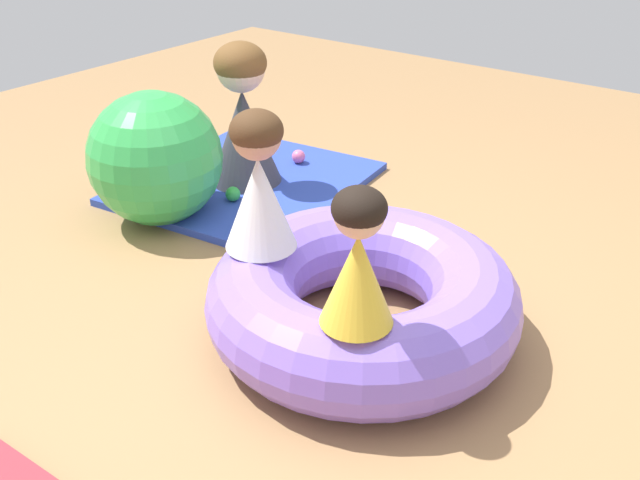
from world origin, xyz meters
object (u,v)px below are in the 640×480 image
inflatable_cushion (362,298)px  adult_seated (243,116)px  play_ball_green (233,194)px  child_in_white (259,183)px  play_ball_red (158,171)px  child_in_yellow (358,259)px  play_ball_pink (299,156)px  play_ball_orange (183,168)px  exercise_ball_large (155,158)px

inflatable_cushion → adult_seated: bearing=59.1°
adult_seated → play_ball_green: bearing=86.9°
child_in_white → play_ball_red: (0.63, 1.33, -0.51)m
adult_seated → play_ball_green: 0.43m
child_in_white → adult_seated: 1.33m
inflatable_cushion → adult_seated: (0.78, 1.30, 0.24)m
child_in_yellow → play_ball_green: size_ratio=5.91×
adult_seated → play_ball_red: 0.59m
child_in_yellow → play_ball_pink: 2.11m
play_ball_red → play_ball_green: bearing=-84.7°
play_ball_red → child_in_yellow: bearing=-113.6°
adult_seated → play_ball_red: bearing=5.6°
inflatable_cushion → child_in_white: (-0.15, 0.37, 0.43)m
child_in_white → play_ball_pink: child_in_white is taller
child_in_white → play_ball_pink: (1.29, 0.85, -0.52)m
play_ball_orange → exercise_ball_large: (-0.39, -0.25, 0.24)m
play_ball_pink → exercise_ball_large: exercise_ball_large is taller
child_in_white → adult_seated: (0.92, 0.93, -0.19)m
child_in_white → play_ball_green: bearing=-81.1°
inflatable_cushion → exercise_ball_large: exercise_ball_large is taller
inflatable_cushion → child_in_white: 0.58m
inflatable_cushion → play_ball_orange: (0.61, 1.62, -0.08)m
play_ball_orange → child_in_yellow: bearing=-117.5°
child_in_white → child_in_yellow: bearing=120.2°
play_ball_green → exercise_ball_large: bearing=147.0°
child_in_white → play_ball_green: 1.18m
adult_seated → exercise_ball_large: 0.57m
play_ball_green → exercise_ball_large: 0.45m
play_ball_orange → child_in_white: bearing=-121.0°
child_in_yellow → play_ball_pink: (1.49, 1.42, -0.49)m
play_ball_green → play_ball_pink: bearing=4.5°
play_ball_red → adult_seated: bearing=-53.7°
inflatable_cushion → exercise_ball_large: bearing=80.9°
play_ball_green → exercise_ball_large: exercise_ball_large is taller
play_ball_red → play_ball_orange: size_ratio=1.11×
child_in_yellow → play_ball_green: child_in_yellow is taller
play_ball_pink → play_ball_orange: play_ball_orange is taller
child_in_white → child_in_yellow: (-0.19, -0.56, -0.03)m
inflatable_cushion → play_ball_green: size_ratio=15.09×
adult_seated → play_ball_green: (-0.24, -0.13, -0.33)m
play_ball_orange → exercise_ball_large: 0.52m
child_in_yellow → adult_seated: (1.12, 1.50, -0.16)m
child_in_yellow → play_ball_red: bearing=-148.5°
inflatable_cushion → child_in_white: size_ratio=2.23×
child_in_yellow → exercise_ball_large: 1.69m
adult_seated → exercise_ball_large: (-0.56, 0.08, -0.08)m
play_ball_green → exercise_ball_large: (-0.31, 0.20, 0.25)m
exercise_ball_large → child_in_white: bearing=-110.0°
inflatable_cushion → play_ball_red: size_ratio=11.09×
child_in_yellow → play_ball_pink: bearing=-171.3°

